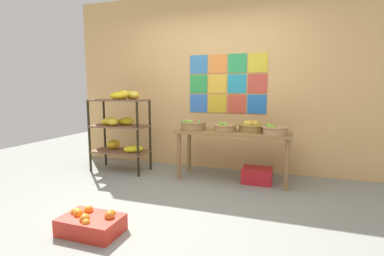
# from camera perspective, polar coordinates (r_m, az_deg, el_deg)

# --- Properties ---
(ground) EXTENTS (9.36, 9.36, 0.00)m
(ground) POSITION_cam_1_polar(r_m,az_deg,el_deg) (3.17, -3.38, -15.76)
(ground) COLOR gray
(back_wall_with_art) EXTENTS (4.88, 0.07, 2.77)m
(back_wall_with_art) POSITION_cam_1_polar(r_m,az_deg,el_deg) (4.54, 4.79, 9.18)
(back_wall_with_art) COLOR #DFAC68
(back_wall_with_art) RESTS_ON ground
(banana_shelf_unit) EXTENTS (0.88, 0.46, 1.26)m
(banana_shelf_unit) POSITION_cam_1_polar(r_m,az_deg,el_deg) (4.52, -14.04, 1.26)
(banana_shelf_unit) COLOR black
(banana_shelf_unit) RESTS_ON ground
(display_table) EXTENTS (1.57, 0.55, 0.70)m
(display_table) POSITION_cam_1_polar(r_m,az_deg,el_deg) (3.98, 8.26, -1.94)
(display_table) COLOR olive
(display_table) RESTS_ON ground
(fruit_basket_centre) EXTENTS (0.34, 0.34, 0.13)m
(fruit_basket_centre) POSITION_cam_1_polar(r_m,az_deg,el_deg) (3.77, 16.36, -0.32)
(fruit_basket_centre) COLOR #AF8054
(fruit_basket_centre) RESTS_ON display_table
(fruit_basket_left) EXTENTS (0.33, 0.33, 0.13)m
(fruit_basket_left) POSITION_cam_1_polar(r_m,az_deg,el_deg) (3.92, 6.63, 0.21)
(fruit_basket_left) COLOR #AF8450
(fruit_basket_left) RESTS_ON display_table
(fruit_basket_back_right) EXTENTS (0.39, 0.39, 0.16)m
(fruit_basket_back_right) POSITION_cam_1_polar(r_m,az_deg,el_deg) (3.95, 12.04, 0.26)
(fruit_basket_back_right) COLOR olive
(fruit_basket_back_right) RESTS_ON display_table
(fruit_basket_back_left) EXTENTS (0.37, 0.37, 0.15)m
(fruit_basket_back_left) POSITION_cam_1_polar(r_m,az_deg,el_deg) (4.03, 0.26, 0.56)
(fruit_basket_back_left) COLOR olive
(fruit_basket_back_left) RESTS_ON display_table
(produce_crate_under_table) EXTENTS (0.40, 0.30, 0.21)m
(produce_crate_under_table) POSITION_cam_1_polar(r_m,az_deg,el_deg) (4.02, 12.98, -9.27)
(produce_crate_under_table) COLOR red
(produce_crate_under_table) RESTS_ON ground
(orange_crate_foreground) EXTENTS (0.54, 0.34, 0.21)m
(orange_crate_foreground) POSITION_cam_1_polar(r_m,az_deg,el_deg) (2.79, -19.70, -17.63)
(orange_crate_foreground) COLOR red
(orange_crate_foreground) RESTS_ON ground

